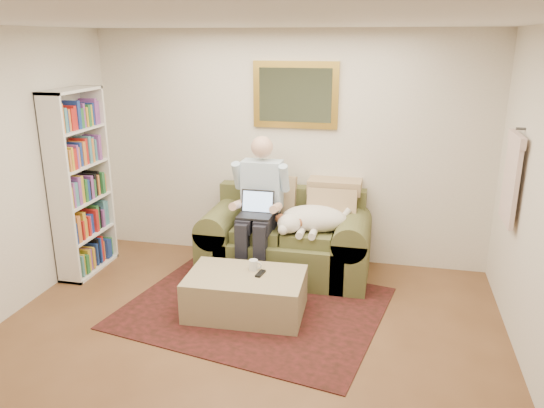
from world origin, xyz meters
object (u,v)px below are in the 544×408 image
at_px(sofa, 286,246).
at_px(bookshelf, 80,184).
at_px(sleeping_dog, 315,218).
at_px(seated_man, 258,210).
at_px(coffee_mug, 253,265).
at_px(ottoman, 246,294).
at_px(laptop, 256,209).

bearing_deg(sofa, bookshelf, -169.30).
bearing_deg(sleeping_dog, seated_man, -172.87).
bearing_deg(coffee_mug, ottoman, -108.02).
relative_size(sleeping_dog, ottoman, 0.69).
bearing_deg(seated_man, laptop, -90.00).
bearing_deg(coffee_mug, sofa, 80.64).
bearing_deg(sleeping_dog, laptop, -166.36).
height_order(coffee_mug, bookshelf, bookshelf).
height_order(sofa, laptop, laptop).
height_order(laptop, ottoman, laptop).
bearing_deg(coffee_mug, seated_man, 100.64).
relative_size(laptop, sleeping_dog, 0.47).
distance_m(sofa, sleeping_dog, 0.51).
height_order(laptop, coffee_mug, laptop).
relative_size(seated_man, coffee_mug, 15.14).
height_order(sofa, seated_man, seated_man).
height_order(seated_man, laptop, seated_man).
xyz_separation_m(laptop, ottoman, (0.09, -0.75, -0.60)).
relative_size(sofa, laptop, 5.15).
xyz_separation_m(seated_man, laptop, (0.00, -0.07, 0.04)).
relative_size(coffee_mug, bookshelf, 0.05).
distance_m(ottoman, coffee_mug, 0.28).
bearing_deg(ottoman, sofa, 79.46).
bearing_deg(bookshelf, seated_man, 7.36).
height_order(laptop, sleeping_dog, laptop).
distance_m(laptop, ottoman, 0.96).
relative_size(laptop, coffee_mug, 3.49).
relative_size(seated_man, laptop, 4.33).
bearing_deg(sofa, coffee_mug, -99.36).
height_order(laptop, bookshelf, bookshelf).
bearing_deg(seated_man, coffee_mug, -79.36).
relative_size(seated_man, bookshelf, 0.76).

